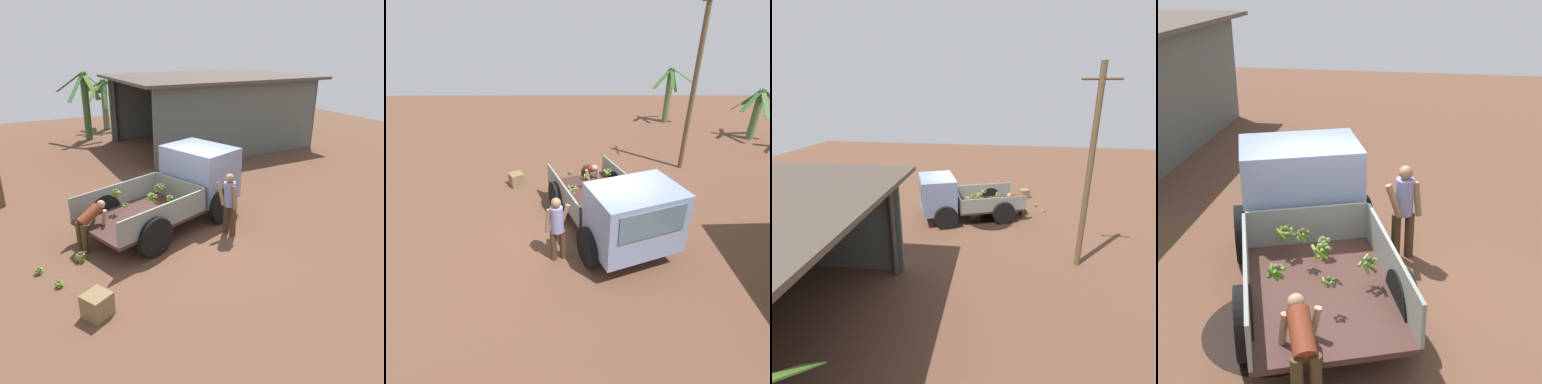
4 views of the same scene
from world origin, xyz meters
The scene contains 10 objects.
ground centered at (0.00, 0.00, 0.00)m, with size 36.00×36.00×0.00m, color brown.
mud_patch_0 centered at (-1.25, 0.74, 0.00)m, with size 1.91×1.91×0.01m, color black.
cargo_truck centered at (0.57, 0.73, 1.02)m, with size 4.73×3.34×1.91m.
utility_pole centered at (-4.25, 3.72, 3.11)m, with size 1.05×0.17×6.08m.
person_foreground_visitor centered at (0.97, -0.84, 0.92)m, with size 0.47×0.62×1.65m.
person_worker_loading centered at (-2.36, 0.03, 0.69)m, with size 0.79×0.65×1.12m.
banana_bunch_on_ground_0 centered at (-3.30, -1.29, 0.08)m, with size 0.20×0.20×0.16m.
banana_bunch_on_ground_1 centered at (-3.63, -0.61, 0.09)m, with size 0.17×0.17×0.17m.
banana_bunch_on_ground_2 centered at (-2.72, -0.47, 0.12)m, with size 0.29×0.27×0.23m.
wooden_crate_0 centered at (-2.79, -2.48, 0.22)m, with size 0.44×0.44×0.44m, color olive.
Camera 3 is at (-1.90, 12.59, 5.35)m, focal length 28.00 mm.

